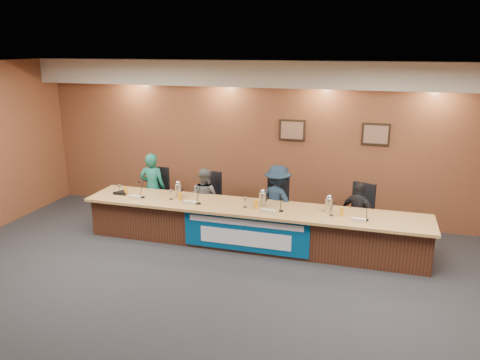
% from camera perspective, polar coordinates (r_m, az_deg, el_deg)
% --- Properties ---
extents(floor, '(10.00, 10.00, 0.00)m').
position_cam_1_polar(floor, '(6.50, -4.39, -16.11)').
color(floor, black).
rests_on(floor, ground).
extents(ceiling, '(10.00, 8.00, 0.04)m').
position_cam_1_polar(ceiling, '(5.52, -5.11, 13.32)').
color(ceiling, silver).
rests_on(ceiling, wall_back).
extents(wall_back, '(10.00, 0.04, 3.20)m').
position_cam_1_polar(wall_back, '(9.53, 3.99, 4.75)').
color(wall_back, brown).
rests_on(wall_back, floor).
extents(soffit, '(10.00, 0.50, 0.50)m').
position_cam_1_polar(soffit, '(9.12, 3.80, 12.81)').
color(soffit, beige).
rests_on(soffit, wall_back).
extents(dais_body, '(6.00, 0.80, 0.70)m').
position_cam_1_polar(dais_body, '(8.39, 1.41, -5.71)').
color(dais_body, '#412013').
rests_on(dais_body, floor).
extents(dais_top, '(6.10, 0.95, 0.05)m').
position_cam_1_polar(dais_top, '(8.21, 1.34, -3.40)').
color(dais_top, '#AD7E46').
rests_on(dais_top, dais_body).
extents(banner, '(2.20, 0.02, 0.65)m').
position_cam_1_polar(banner, '(8.01, 0.63, -6.56)').
color(banner, navy).
rests_on(banner, dais_body).
extents(banner_text_upper, '(2.00, 0.01, 0.10)m').
position_cam_1_polar(banner_text_upper, '(7.92, 0.61, -5.26)').
color(banner_text_upper, silver).
rests_on(banner_text_upper, banner).
extents(banner_text_lower, '(1.60, 0.01, 0.28)m').
position_cam_1_polar(banner_text_lower, '(8.03, 0.60, -7.13)').
color(banner_text_lower, silver).
rests_on(banner_text_lower, banner).
extents(wall_photo_left, '(0.52, 0.04, 0.42)m').
position_cam_1_polar(wall_photo_left, '(9.38, 6.38, 6.06)').
color(wall_photo_left, black).
rests_on(wall_photo_left, wall_back).
extents(wall_photo_right, '(0.52, 0.04, 0.42)m').
position_cam_1_polar(wall_photo_right, '(9.24, 16.23, 5.37)').
color(wall_photo_right, black).
rests_on(wall_photo_right, wall_back).
extents(panelist_a, '(0.55, 0.39, 1.43)m').
position_cam_1_polar(panelist_a, '(9.53, -10.60, -0.97)').
color(panelist_a, '#145849').
rests_on(panelist_a, floor).
extents(panelist_b, '(0.70, 0.62, 1.21)m').
position_cam_1_polar(panelist_b, '(9.13, -4.30, -2.24)').
color(panelist_b, '#55565A').
rests_on(panelist_b, floor).
extents(panelist_c, '(1.02, 0.83, 1.37)m').
position_cam_1_polar(panelist_c, '(8.71, 4.61, -2.58)').
color(panelist_c, '#132234').
rests_on(panelist_c, floor).
extents(panelist_d, '(0.74, 0.52, 1.17)m').
position_cam_1_polar(panelist_d, '(8.59, 14.22, -4.03)').
color(panelist_d, black).
rests_on(panelist_d, floor).
extents(office_chair_a, '(0.49, 0.49, 0.08)m').
position_cam_1_polar(office_chair_a, '(9.69, -10.27, -2.14)').
color(office_chair_a, black).
rests_on(office_chair_a, floor).
extents(office_chair_b, '(0.55, 0.55, 0.08)m').
position_cam_1_polar(office_chair_b, '(9.25, -4.06, -2.78)').
color(office_chair_b, black).
rests_on(office_chair_b, floor).
extents(office_chair_c, '(0.59, 0.59, 0.08)m').
position_cam_1_polar(office_chair_c, '(8.87, 4.72, -3.63)').
color(office_chair_c, black).
rests_on(office_chair_c, floor).
extents(office_chair_d, '(0.60, 0.60, 0.08)m').
position_cam_1_polar(office_chair_d, '(8.72, 14.21, -4.45)').
color(office_chair_d, black).
rests_on(office_chair_d, floor).
extents(nameplate_a, '(0.24, 0.08, 0.10)m').
position_cam_1_polar(nameplate_a, '(8.79, -12.90, -2.02)').
color(nameplate_a, white).
rests_on(nameplate_a, dais_top).
extents(microphone_a, '(0.07, 0.07, 0.02)m').
position_cam_1_polar(microphone_a, '(8.85, -11.75, -2.06)').
color(microphone_a, black).
rests_on(microphone_a, dais_top).
extents(juice_glass_a, '(0.06, 0.06, 0.15)m').
position_cam_1_polar(juice_glass_a, '(9.08, -13.76, -1.29)').
color(juice_glass_a, orange).
rests_on(juice_glass_a, dais_top).
extents(water_glass_a, '(0.08, 0.08, 0.18)m').
position_cam_1_polar(water_glass_a, '(9.14, -14.46, -1.13)').
color(water_glass_a, silver).
rests_on(water_glass_a, dais_top).
extents(nameplate_b, '(0.24, 0.08, 0.10)m').
position_cam_1_polar(nameplate_b, '(8.33, -6.33, -2.70)').
color(nameplate_b, white).
rests_on(nameplate_b, dais_top).
extents(microphone_b, '(0.07, 0.07, 0.02)m').
position_cam_1_polar(microphone_b, '(8.36, -5.03, -2.86)').
color(microphone_b, black).
rests_on(microphone_b, dais_top).
extents(juice_glass_b, '(0.06, 0.06, 0.15)m').
position_cam_1_polar(juice_glass_b, '(8.55, -7.31, -2.03)').
color(juice_glass_b, orange).
rests_on(juice_glass_b, dais_top).
extents(water_glass_b, '(0.08, 0.08, 0.18)m').
position_cam_1_polar(water_glass_b, '(8.64, -8.43, -1.79)').
color(water_glass_b, silver).
rests_on(water_glass_b, dais_top).
extents(nameplate_c, '(0.24, 0.08, 0.10)m').
position_cam_1_polar(nameplate_c, '(7.85, 3.32, -3.80)').
color(nameplate_c, white).
rests_on(nameplate_c, dais_top).
extents(microphone_c, '(0.07, 0.07, 0.02)m').
position_cam_1_polar(microphone_c, '(7.99, 5.04, -3.76)').
color(microphone_c, black).
rests_on(microphone_c, dais_top).
extents(juice_glass_c, '(0.06, 0.06, 0.15)m').
position_cam_1_polar(juice_glass_c, '(8.08, 1.98, -2.99)').
color(juice_glass_c, orange).
rests_on(juice_glass_c, dais_top).
extents(water_glass_c, '(0.08, 0.08, 0.18)m').
position_cam_1_polar(water_glass_c, '(8.13, 0.63, -2.75)').
color(water_glass_c, silver).
rests_on(water_glass_c, dais_top).
extents(nameplate_d, '(0.24, 0.08, 0.10)m').
position_cam_1_polar(nameplate_d, '(7.68, 14.24, -4.75)').
color(nameplate_d, white).
rests_on(nameplate_d, dais_top).
extents(microphone_d, '(0.07, 0.07, 0.02)m').
position_cam_1_polar(microphone_d, '(7.82, 15.13, -4.72)').
color(microphone_d, black).
rests_on(microphone_d, dais_top).
extents(juice_glass_d, '(0.06, 0.06, 0.15)m').
position_cam_1_polar(juice_glass_d, '(7.91, 12.32, -3.79)').
color(juice_glass_d, orange).
rests_on(juice_glass_d, dais_top).
extents(water_glass_d, '(0.08, 0.08, 0.18)m').
position_cam_1_polar(water_glass_d, '(7.88, 11.11, -3.67)').
color(water_glass_d, silver).
rests_on(water_glass_d, dais_top).
extents(carafe_left, '(0.12, 0.12, 0.26)m').
position_cam_1_polar(carafe_left, '(8.72, -7.52, -1.32)').
color(carafe_left, silver).
rests_on(carafe_left, dais_top).
extents(carafe_mid, '(0.13, 0.13, 0.25)m').
position_cam_1_polar(carafe_mid, '(8.18, 2.78, -2.39)').
color(carafe_mid, silver).
rests_on(carafe_mid, dais_top).
extents(carafe_right, '(0.13, 0.13, 0.25)m').
position_cam_1_polar(carafe_right, '(8.01, 10.77, -3.06)').
color(carafe_right, silver).
rests_on(carafe_right, dais_top).
extents(speakerphone, '(0.32, 0.32, 0.05)m').
position_cam_1_polar(speakerphone, '(9.15, -14.25, -1.51)').
color(speakerphone, black).
rests_on(speakerphone, dais_top).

